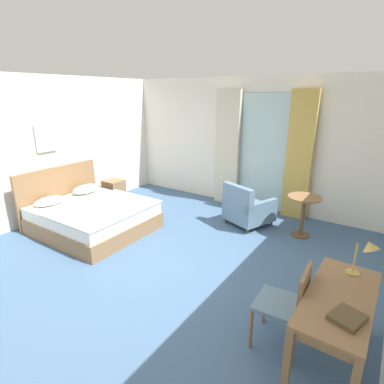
# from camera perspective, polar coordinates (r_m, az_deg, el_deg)

# --- Properties ---
(ground) EXTENTS (6.48, 6.85, 0.10)m
(ground) POSITION_cam_1_polar(r_m,az_deg,el_deg) (4.71, -7.03, -13.70)
(ground) COLOR #426084
(wall_back) EXTENTS (6.08, 0.12, 2.76)m
(wall_back) POSITION_cam_1_polar(r_m,az_deg,el_deg) (6.78, 10.46, 8.93)
(wall_back) COLOR white
(wall_back) RESTS_ON ground
(wall_left) EXTENTS (0.12, 6.45, 2.76)m
(wall_left) POSITION_cam_1_polar(r_m,az_deg,el_deg) (6.49, -28.02, 6.74)
(wall_left) COLOR white
(wall_left) RESTS_ON ground
(balcony_glass_door) EXTENTS (1.12, 0.02, 2.43)m
(balcony_glass_door) POSITION_cam_1_polar(r_m,az_deg,el_deg) (6.59, 13.10, 7.06)
(balcony_glass_door) COLOR silver
(balcony_glass_door) RESTS_ON ground
(curtain_panel_left) EXTENTS (0.56, 0.10, 2.50)m
(curtain_panel_left) POSITION_cam_1_polar(r_m,az_deg,el_deg) (6.81, 6.64, 8.07)
(curtain_panel_left) COLOR beige
(curtain_panel_left) RESTS_ON ground
(curtain_panel_right) EXTENTS (0.49, 0.10, 2.50)m
(curtain_panel_right) POSITION_cam_1_polar(r_m,az_deg,el_deg) (6.26, 19.47, 6.28)
(curtain_panel_right) COLOR tan
(curtain_panel_right) RESTS_ON ground
(bed) EXTENTS (1.99, 1.71, 1.07)m
(bed) POSITION_cam_1_polar(r_m,az_deg,el_deg) (5.91, -18.39, -4.11)
(bed) COLOR olive
(bed) RESTS_ON ground
(nightstand) EXTENTS (0.40, 0.41, 0.50)m
(nightstand) POSITION_cam_1_polar(r_m,az_deg,el_deg) (7.33, -14.41, 0.27)
(nightstand) COLOR olive
(nightstand) RESTS_ON ground
(writing_desk) EXTENTS (0.55, 1.24, 0.75)m
(writing_desk) POSITION_cam_1_polar(r_m,az_deg,el_deg) (3.10, 25.82, -18.65)
(writing_desk) COLOR olive
(writing_desk) RESTS_ON ground
(desk_chair) EXTENTS (0.47, 0.46, 0.89)m
(desk_chair) POSITION_cam_1_polar(r_m,az_deg,el_deg) (3.24, 17.62, -19.07)
(desk_chair) COLOR slate
(desk_chair) RESTS_ON ground
(desk_lamp) EXTENTS (0.25, 0.19, 0.43)m
(desk_lamp) POSITION_cam_1_polar(r_m,az_deg,el_deg) (3.25, 30.00, -9.39)
(desk_lamp) COLOR tan
(desk_lamp) RESTS_ON writing_desk
(closed_book) EXTENTS (0.28, 0.30, 0.04)m
(closed_book) POSITION_cam_1_polar(r_m,az_deg,el_deg) (2.79, 27.11, -20.22)
(closed_book) COLOR brown
(closed_book) RESTS_ON writing_desk
(armchair_by_window) EXTENTS (0.94, 0.96, 0.82)m
(armchair_by_window) POSITION_cam_1_polar(r_m,az_deg,el_deg) (5.87, 10.31, -3.07)
(armchair_by_window) COLOR slate
(armchair_by_window) RESTS_ON ground
(round_cafe_table) EXTENTS (0.56, 0.56, 0.74)m
(round_cafe_table) POSITION_cam_1_polar(r_m,az_deg,el_deg) (5.60, 20.17, -2.78)
(round_cafe_table) COLOR olive
(round_cafe_table) RESTS_ON ground
(framed_picture) EXTENTS (0.03, 0.41, 0.51)m
(framed_picture) POSITION_cam_1_polar(r_m,az_deg,el_deg) (6.52, -25.81, 9.04)
(framed_picture) COLOR #B7C6B2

